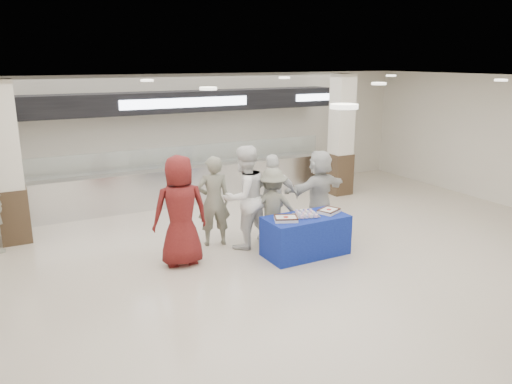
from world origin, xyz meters
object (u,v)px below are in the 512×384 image
sheet_cake_right (329,211)px  civilian_white (319,191)px  soldier_b (273,208)px  chef_short (273,198)px  cupcake_tray (306,214)px  civilian_maroon (180,211)px  chef_tall (244,197)px  soldier_a (214,201)px  sheet_cake_left (286,218)px  display_table (306,236)px

sheet_cake_right → civilian_white: 1.11m
soldier_b → chef_short: bearing=-97.1°
cupcake_tray → civilian_maroon: size_ratio=0.26×
cupcake_tray → civilian_white: (0.96, 0.97, 0.09)m
chef_tall → soldier_b: size_ratio=1.28×
civilian_maroon → chef_short: (2.07, 0.35, -0.11)m
soldier_a → civilian_white: soldier_a is taller
civilian_maroon → civilian_white: civilian_maroon is taller
sheet_cake_right → soldier_a: bearing=144.2°
sheet_cake_left → sheet_cake_right: sheet_cake_left is taller
sheet_cake_right → civilian_white: (0.48, 1.00, 0.08)m
display_table → chef_short: 1.13m
display_table → civilian_white: size_ratio=0.88×
soldier_b → civilian_white: (1.31, 0.33, 0.09)m
sheet_cake_right → chef_short: size_ratio=0.27×
civilian_maroon → soldier_b: (1.86, 0.00, -0.21)m
cupcake_tray → soldier_b: bearing=119.4°
display_table → soldier_a: 1.90m
soldier_a → chef_tall: bearing=154.9°
chef_short → display_table: bearing=111.9°
sheet_cake_right → soldier_b: 1.08m
soldier_a → chef_short: size_ratio=1.01×
sheet_cake_left → chef_tall: 1.04m
soldier_b → sheet_cake_right: bearing=165.3°
soldier_a → civilian_white: size_ratio=1.02×
chef_short → civilian_white: chef_short is taller
soldier_a → chef_tall: size_ratio=0.89×
sheet_cake_left → sheet_cake_right: bearing=1.6°
soldier_a → civilian_white: bearing=-174.7°
sheet_cake_left → sheet_cake_right: 0.96m
civilian_maroon → cupcake_tray: bearing=170.7°
soldier_b → chef_tall: bearing=-3.3°
cupcake_tray → sheet_cake_right: bearing=-4.6°
display_table → sheet_cake_left: sheet_cake_left is taller
sheet_cake_right → chef_tall: chef_tall is taller
sheet_cake_left → chef_tall: bearing=110.6°
civilian_maroon → chef_tall: bearing=-163.0°
civilian_white → cupcake_tray: bearing=35.6°
chef_tall → chef_short: chef_tall is taller
sheet_cake_left → chef_short: (0.33, 1.05, 0.08)m
chef_short → civilian_white: (1.10, -0.02, -0.00)m
chef_tall → civilian_white: bearing=169.2°
civilian_maroon → civilian_white: bearing=-167.4°
display_table → civilian_maroon: 2.37m
display_table → civilian_white: civilian_white is taller
soldier_a → cupcake_tray: bearing=149.0°
sheet_cake_right → chef_tall: (-1.32, 0.92, 0.21)m
civilian_maroon → civilian_white: size_ratio=1.13×
soldier_a → sheet_cake_left: bearing=135.0°
display_table → civilian_maroon: bearing=162.8°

